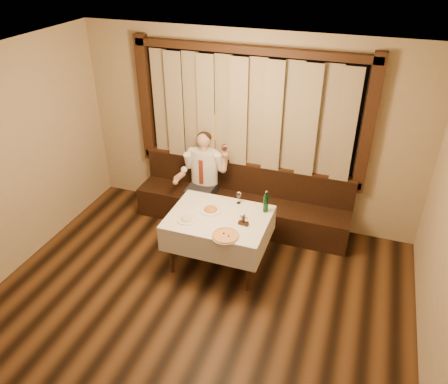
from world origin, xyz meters
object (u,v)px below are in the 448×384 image
(pizza, at_px, (226,236))
(seated_man, at_px, (203,172))
(green_bottle, at_px, (266,203))
(banquette, at_px, (242,205))
(cruet_caddy, at_px, (243,221))
(pasta_red, at_px, (211,208))
(pasta_cream, at_px, (187,218))
(dining_table, at_px, (219,223))

(pizza, xyz_separation_m, seated_man, (-0.81, 1.31, 0.05))
(pizza, bearing_deg, green_bottle, 65.71)
(banquette, relative_size, pizza, 9.42)
(banquette, relative_size, green_bottle, 10.60)
(green_bottle, xyz_separation_m, cruet_caddy, (-0.18, -0.37, -0.08))
(banquette, bearing_deg, pasta_red, -98.66)
(banquette, bearing_deg, pasta_cream, -105.69)
(pizza, height_order, green_bottle, green_bottle)
(cruet_caddy, relative_size, seated_man, 0.09)
(pasta_cream, bearing_deg, pizza, -16.40)
(pasta_cream, bearing_deg, cruet_caddy, 11.36)
(pasta_red, distance_m, seated_man, 0.96)
(pizza, bearing_deg, pasta_red, 128.29)
(dining_table, xyz_separation_m, green_bottle, (0.53, 0.30, 0.23))
(pasta_cream, relative_size, seated_man, 0.18)
(pizza, xyz_separation_m, pasta_cream, (-0.57, 0.17, 0.02))
(pizza, height_order, cruet_caddy, cruet_caddy)
(dining_table, height_order, green_bottle, green_bottle)
(green_bottle, bearing_deg, banquette, 126.26)
(banquette, distance_m, pizza, 1.49)
(banquette, xyz_separation_m, seated_man, (-0.59, -0.09, 0.51))
(dining_table, bearing_deg, green_bottle, 29.59)
(banquette, distance_m, seated_man, 0.78)
(pizza, distance_m, pasta_cream, 0.59)
(green_bottle, height_order, seated_man, seated_man)
(pasta_red, xyz_separation_m, seated_man, (-0.44, 0.85, 0.02))
(dining_table, xyz_separation_m, cruet_caddy, (0.35, -0.07, 0.15))
(banquette, xyz_separation_m, pasta_cream, (-0.35, -1.24, 0.48))
(pasta_red, xyz_separation_m, pasta_cream, (-0.20, -0.30, -0.00))
(pasta_cream, distance_m, cruet_caddy, 0.71)
(seated_man, bearing_deg, pizza, -58.36)
(banquette, xyz_separation_m, cruet_caddy, (0.35, -1.10, 0.49))
(dining_table, distance_m, cruet_caddy, 0.39)
(dining_table, relative_size, pasta_cream, 4.99)
(dining_table, height_order, seated_man, seated_man)
(banquette, height_order, pizza, banquette)
(pizza, bearing_deg, cruet_caddy, 67.73)
(banquette, relative_size, pasta_cream, 12.58)
(banquette, xyz_separation_m, pasta_red, (-0.14, -0.94, 0.49))
(banquette, height_order, dining_table, banquette)
(pasta_cream, height_order, seated_man, seated_man)
(pasta_cream, bearing_deg, seated_man, 101.81)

